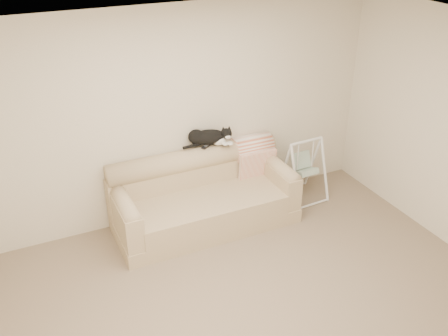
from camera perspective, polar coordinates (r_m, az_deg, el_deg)
name	(u,v)px	position (r m, az deg, el deg)	size (l,w,h in m)	color
ground_plane	(259,307)	(5.13, 4.02, -15.57)	(5.00, 5.00, 0.00)	#78624D
room_shell	(265,172)	(4.22, 4.70, -0.41)	(5.04, 4.04, 2.60)	beige
sofa	(203,197)	(6.10, -2.44, -3.38)	(2.20, 0.93, 0.90)	#CAA990
remote_a	(207,145)	(6.10, -1.95, 2.59)	(0.18, 0.14, 0.03)	black
remote_b	(222,144)	(6.14, -0.19, 2.79)	(0.17, 0.13, 0.02)	black
tuxedo_cat	(209,137)	(6.07, -1.77, 3.55)	(0.62, 0.36, 0.24)	black
throw_blanket	(252,150)	(6.40, 3.28, 2.04)	(0.50, 0.38, 0.58)	#D16845
baby_swing	(304,169)	(6.67, 9.11, -0.07)	(0.54, 0.58, 0.85)	white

